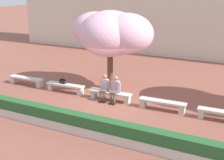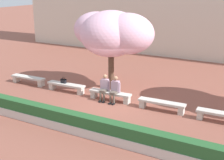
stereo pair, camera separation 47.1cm
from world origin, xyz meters
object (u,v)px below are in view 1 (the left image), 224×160
(stone_bench_west_end, at_px, (26,80))
(person_seated_right, at_px, (115,88))
(person_seated_left, at_px, (105,86))
(stone_bench_center, at_px, (110,94))
(cherry_tree_main, at_px, (111,33))
(stone_bench_near_west, at_px, (65,87))
(stone_bench_east_end, at_px, (224,114))
(stone_bench_near_east, at_px, (162,104))
(handbag, at_px, (63,81))

(stone_bench_west_end, bearing_deg, person_seated_right, -0.54)
(person_seated_right, bearing_deg, person_seated_left, 179.93)
(stone_bench_center, xyz_separation_m, cherry_tree_main, (-0.79, 1.67, 2.75))
(stone_bench_near_west, distance_m, stone_bench_east_end, 8.02)
(stone_bench_near_east, height_order, person_seated_left, person_seated_left)
(stone_bench_center, height_order, person_seated_right, person_seated_right)
(stone_bench_west_end, bearing_deg, stone_bench_center, 0.00)
(stone_bench_near_east, bearing_deg, person_seated_left, -178.98)
(stone_bench_near_east, relative_size, cherry_tree_main, 0.47)
(stone_bench_center, xyz_separation_m, stone_bench_near_east, (2.67, 0.00, 0.00))
(stone_bench_center, bearing_deg, person_seated_left, -169.48)
(person_seated_left, xyz_separation_m, person_seated_right, (0.58, -0.00, 0.00))
(stone_bench_center, distance_m, person_seated_right, 0.49)
(stone_bench_near_east, xyz_separation_m, person_seated_left, (-2.96, -0.05, 0.39))
(stone_bench_west_end, relative_size, cherry_tree_main, 0.47)
(person_seated_left, xyz_separation_m, handbag, (-2.56, 0.08, -0.12))
(stone_bench_east_end, bearing_deg, stone_bench_west_end, 180.00)
(handbag, relative_size, cherry_tree_main, 0.07)
(stone_bench_near_west, height_order, cherry_tree_main, cherry_tree_main)
(stone_bench_west_end, relative_size, stone_bench_center, 1.00)
(stone_bench_near_west, height_order, stone_bench_east_end, same)
(person_seated_right, bearing_deg, handbag, 178.60)
(stone_bench_near_east, bearing_deg, stone_bench_west_end, 180.00)
(stone_bench_near_west, xyz_separation_m, stone_bench_center, (2.67, 0.00, 0.00))
(stone_bench_near_east, relative_size, handbag, 6.41)
(stone_bench_near_east, distance_m, person_seated_right, 2.40)
(person_seated_left, bearing_deg, cherry_tree_main, 106.48)
(stone_bench_near_west, bearing_deg, stone_bench_west_end, 180.00)
(stone_bench_center, bearing_deg, handbag, 179.53)
(stone_bench_near_east, xyz_separation_m, person_seated_right, (-2.37, -0.05, 0.39))
(stone_bench_near_west, bearing_deg, stone_bench_east_end, 0.00)
(cherry_tree_main, bearing_deg, person_seated_left, -73.52)
(stone_bench_near_west, xyz_separation_m, person_seated_right, (2.97, -0.05, 0.39))
(stone_bench_near_west, relative_size, stone_bench_near_east, 1.00)
(stone_bench_near_west, height_order, stone_bench_near_east, same)
(person_seated_right, xyz_separation_m, handbag, (-3.15, 0.08, -0.12))
(stone_bench_near_east, xyz_separation_m, handbag, (-5.52, 0.02, 0.27))
(person_seated_right, bearing_deg, stone_bench_near_east, 1.29)
(stone_bench_near_west, distance_m, cherry_tree_main, 3.72)
(stone_bench_near_west, relative_size, stone_bench_east_end, 1.00)
(stone_bench_center, distance_m, cherry_tree_main, 3.31)
(stone_bench_east_end, height_order, person_seated_left, person_seated_left)
(stone_bench_near_east, xyz_separation_m, cherry_tree_main, (-3.46, 1.67, 2.75))
(stone_bench_center, bearing_deg, stone_bench_east_end, 0.00)
(stone_bench_west_end, height_order, stone_bench_east_end, same)
(cherry_tree_main, bearing_deg, stone_bench_near_west, -138.39)
(stone_bench_west_end, relative_size, stone_bench_east_end, 1.00)
(stone_bench_near_west, relative_size, cherry_tree_main, 0.47)
(stone_bench_west_end, distance_m, handbag, 2.51)
(stone_bench_near_east, relative_size, person_seated_left, 1.69)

